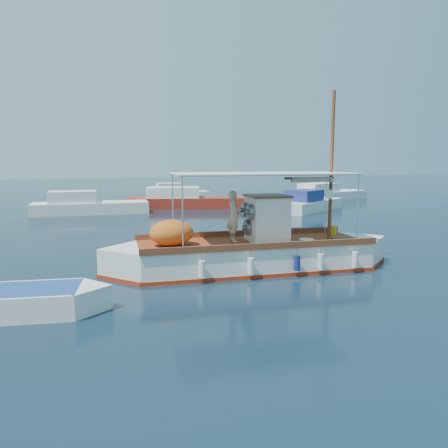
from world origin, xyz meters
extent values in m
plane|color=black|center=(0.00, 0.00, 0.00)|extent=(160.00, 160.00, 0.00)
cube|color=white|center=(-0.62, -0.16, 0.36)|extent=(7.80, 2.86, 1.13)
cube|color=white|center=(-4.47, -0.01, 0.36)|extent=(2.57, 2.57, 1.13)
cube|color=white|center=(3.23, -0.30, 0.36)|extent=(2.57, 2.57, 1.13)
cube|color=#A32A0F|center=(-0.62, -0.16, 0.02)|extent=(7.90, 2.94, 0.18)
cube|color=maroon|center=(-0.62, -0.16, 0.90)|extent=(7.79, 2.65, 0.06)
cube|color=brown|center=(-0.57, 1.14, 1.03)|extent=(7.81, 0.40, 0.21)
cube|color=brown|center=(-0.67, -1.45, 1.03)|extent=(7.81, 0.40, 0.21)
cube|color=white|center=(-0.11, -0.18, 1.70)|extent=(1.28, 1.38, 1.54)
cube|color=brown|center=(-0.11, -0.18, 2.50)|extent=(1.39, 1.49, 0.06)
cylinder|color=slate|center=(-0.79, -0.48, 2.00)|extent=(0.25, 0.52, 0.51)
cylinder|color=slate|center=(-0.76, 0.18, 2.00)|extent=(0.25, 0.52, 0.51)
cylinder|color=slate|center=(-0.77, -0.15, 1.44)|extent=(0.25, 0.52, 0.51)
cylinder|color=brown|center=(2.26, -0.27, 3.49)|extent=(0.13, 0.13, 5.14)
cylinder|color=brown|center=(1.43, -0.24, 3.08)|extent=(1.85, 0.15, 0.08)
cylinder|color=silver|center=(-3.14, 1.07, 2.08)|extent=(0.05, 0.05, 2.31)
cylinder|color=silver|center=(-3.23, -1.19, 2.08)|extent=(0.05, 0.05, 2.31)
cylinder|color=silver|center=(2.71, 0.85, 2.08)|extent=(0.05, 0.05, 2.31)
cylinder|color=silver|center=(2.62, -1.41, 2.08)|extent=(0.05, 0.05, 2.31)
cube|color=silver|center=(-0.26, -0.17, 3.26)|extent=(6.15, 2.69, 0.04)
ellipsoid|color=#C15D1C|center=(-3.39, -0.05, 1.36)|extent=(1.48, 1.28, 0.86)
cube|color=gold|center=(0.74, 0.36, 1.13)|extent=(0.26, 0.19, 0.41)
cylinder|color=gold|center=(2.80, 0.43, 1.10)|extent=(0.32, 0.32, 0.35)
cube|color=brown|center=(2.45, -0.68, 0.99)|extent=(0.68, 0.49, 0.12)
cylinder|color=#B2B2B2|center=(1.10, -0.79, 0.99)|extent=(0.53, 0.53, 0.12)
cylinder|color=white|center=(1.60, -1.32, 2.60)|extent=(0.31, 0.04, 0.31)
cylinder|color=white|center=(-2.73, -1.52, 0.46)|extent=(0.21, 0.21, 0.49)
cylinder|color=navy|center=(0.35, -1.63, 0.46)|extent=(0.21, 0.21, 0.49)
cylinder|color=white|center=(2.41, -1.71, 0.46)|extent=(0.21, 0.21, 0.49)
imported|color=#BDB59D|center=(-1.23, 0.07, 1.80)|extent=(0.42, 0.64, 1.74)
cube|color=white|center=(-6.18, -2.98, 0.22)|extent=(1.58, 1.58, 0.80)
cube|color=silver|center=(-6.11, 17.73, 0.30)|extent=(7.83, 2.50, 1.00)
cube|color=silver|center=(-7.28, 17.75, 1.20)|extent=(3.15, 2.08, 0.80)
cube|color=maroon|center=(1.61, 19.85, 0.30)|extent=(10.51, 4.94, 1.00)
cube|color=silver|center=(0.13, 20.18, 1.20)|extent=(4.48, 3.20, 0.80)
cube|color=silver|center=(9.40, 14.93, 0.30)|extent=(6.67, 5.63, 1.00)
cube|color=navy|center=(8.59, 14.36, 1.20)|extent=(3.24, 3.06, 0.80)
cube|color=silver|center=(15.27, 22.76, 0.30)|extent=(8.93, 5.37, 1.00)
cube|color=silver|center=(14.06, 22.32, 1.20)|extent=(3.97, 3.25, 0.80)
cube|color=silver|center=(1.68, 26.55, 0.30)|extent=(5.66, 2.07, 1.00)
cube|color=silver|center=(0.84, 26.54, 1.20)|extent=(2.28, 1.73, 0.80)
camera|label=1|loc=(-5.67, -13.98, 3.70)|focal=35.00mm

